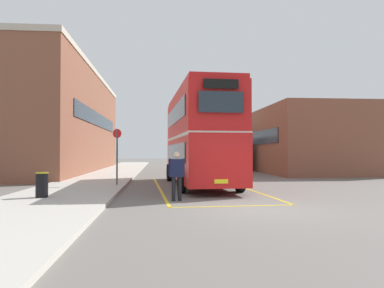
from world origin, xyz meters
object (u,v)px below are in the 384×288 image
(bus_stop_sign, at_px, (117,151))
(litter_bin, at_px, (42,185))
(double_decker_bus, at_px, (199,136))
(single_deck_bus, at_px, (222,153))
(pedestrian_boarding, at_px, (177,172))

(bus_stop_sign, bearing_deg, litter_bin, -113.39)
(double_decker_bus, relative_size, litter_bin, 11.98)
(single_deck_bus, distance_m, pedestrian_boarding, 22.86)
(double_decker_bus, bearing_deg, single_deck_bus, 76.37)
(bus_stop_sign, bearing_deg, single_deck_bus, 64.86)
(single_deck_bus, distance_m, litter_bin, 24.15)
(double_decker_bus, relative_size, pedestrian_boarding, 6.04)
(litter_bin, bearing_deg, single_deck_bus, 65.24)
(double_decker_bus, xyz_separation_m, bus_stop_sign, (-4.06, -0.70, -0.75))
(double_decker_bus, height_order, pedestrian_boarding, double_decker_bus)
(pedestrian_boarding, relative_size, litter_bin, 1.98)
(single_deck_bus, height_order, pedestrian_boarding, single_deck_bus)
(single_deck_bus, bearing_deg, bus_stop_sign, -115.14)
(single_deck_bus, relative_size, pedestrian_boarding, 5.31)
(pedestrian_boarding, bearing_deg, double_decker_bus, 76.13)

